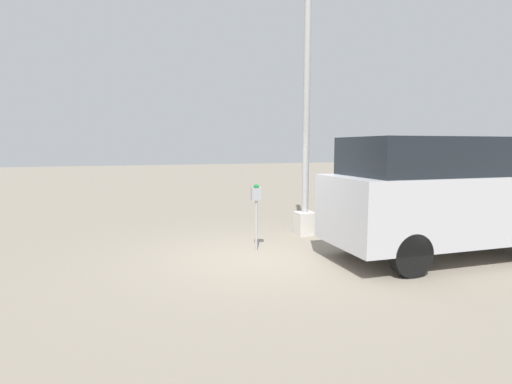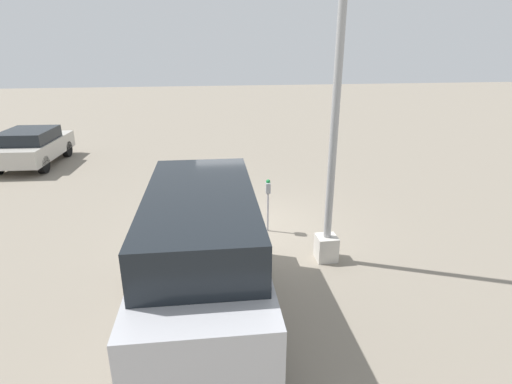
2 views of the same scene
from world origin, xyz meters
The scene contains 4 objects.
ground_plane centered at (0.00, 0.00, 0.00)m, with size 80.00×80.00×0.00m, color gray.
parking_meter_near centered at (0.16, 0.45, 1.01)m, with size 0.21×0.13×1.37m.
lamp_post centered at (1.77, 1.47, 2.31)m, with size 0.44×0.44×6.79m.
parked_van centered at (3.46, -1.20, 1.24)m, with size 4.79×1.96×2.30m.
Camera 1 is at (-2.47, -7.13, 2.13)m, focal length 28.00 mm.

